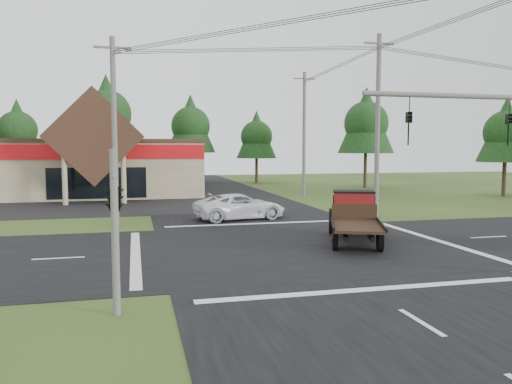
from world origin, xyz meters
name	(u,v)px	position (x,y,z in m)	size (l,w,h in m)	color
ground	(296,247)	(0.00, 0.00, 0.00)	(120.00, 120.00, 0.00)	#2E4317
road_ns	(296,247)	(0.00, 0.00, 0.01)	(12.00, 120.00, 0.02)	black
road_ew	(296,247)	(0.00, 0.00, 0.01)	(120.00, 12.00, 0.02)	black
parking_apron	(39,207)	(-14.00, 19.00, 0.01)	(28.00, 14.00, 0.02)	black
cvs_building	(39,165)	(-15.70, 29.57, 2.78)	(30.40, 18.20, 9.19)	gray
traffic_signal_corner	(114,182)	(-7.50, -7.32, 3.52)	(0.53, 2.48, 4.40)	#595651
utility_pole_nw	(114,131)	(-8.00, 8.00, 5.39)	(2.00, 0.30, 10.50)	#595651
utility_pole_ne	(378,125)	(8.00, 8.00, 5.89)	(2.00, 0.30, 11.50)	#595651
utility_pole_n	(304,133)	(8.00, 22.00, 5.74)	(2.00, 0.30, 11.20)	#595651
tree_row_b	(17,128)	(-20.00, 42.00, 6.70)	(5.60, 5.60, 10.10)	#332316
tree_row_c	(107,111)	(-10.00, 41.00, 8.72)	(7.28, 7.28, 13.13)	#332316
tree_row_d	(191,124)	(0.00, 42.00, 7.38)	(6.16, 6.16, 11.11)	#332316
tree_row_e	(257,135)	(8.00, 40.00, 6.03)	(5.04, 5.04, 9.09)	#332316
tree_side_ne	(366,121)	(18.00, 30.00, 7.38)	(6.16, 6.16, 11.11)	#332316
tree_side_e_near	(506,130)	(26.00, 18.00, 6.03)	(5.04, 5.04, 9.09)	#332316
antique_flatbed_truck	(355,218)	(2.90, 0.16, 1.21)	(2.21, 5.78, 2.42)	#600F0D
white_pickup	(240,206)	(-0.63, 9.21, 0.79)	(2.63, 5.70, 1.59)	white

